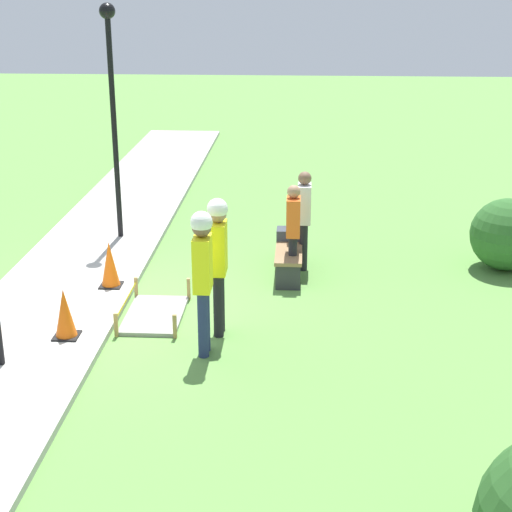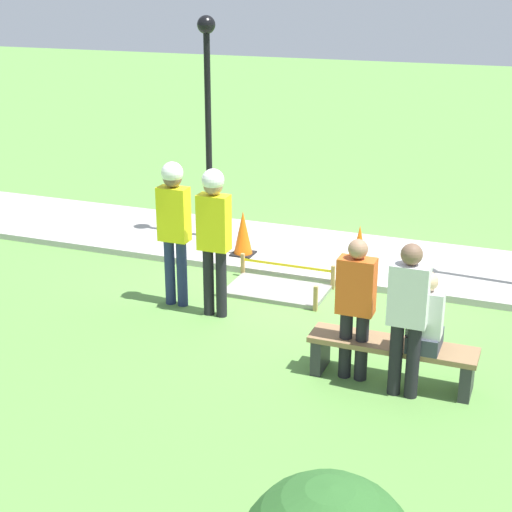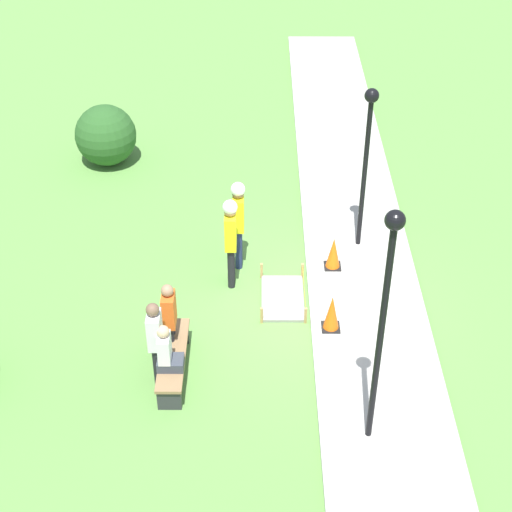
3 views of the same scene
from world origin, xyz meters
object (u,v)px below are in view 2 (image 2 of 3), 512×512
Objects in this scene: traffic_cone_near_patch at (359,250)px; worker_assistant at (174,219)px; person_seated_on_bench at (425,319)px; bystander_in_orange_shirt at (356,302)px; lamppost_near at (208,94)px; park_bench at (392,354)px; traffic_cone_far_patch at (243,233)px; bystander_in_gray_shirt at (408,312)px; worker_supervisor at (214,228)px.

traffic_cone_near_patch is 0.38× the size of worker_assistant.
person_seated_on_bench is 0.75m from bystander_in_orange_shirt.
bystander_in_orange_shirt is at bearing 132.86° from lamppost_near.
lamppost_near is at bearing -75.64° from worker_assistant.
park_bench is 0.92× the size of worker_assistant.
traffic_cone_far_patch is 3.98m from bystander_in_orange_shirt.
lamppost_near reaches higher than park_bench.
worker_assistant is at bearing -18.60° from park_bench.
lamppost_near is at bearing -41.30° from person_seated_on_bench.
person_seated_on_bench is 0.25× the size of lamppost_near.
person_seated_on_bench is 0.53× the size of bystander_in_gray_shirt.
park_bench is at bearing 161.40° from worker_assistant.
lamppost_near is (1.27, -2.64, 1.24)m from worker_supervisor.
worker_assistant is (2.06, 1.73, 0.74)m from traffic_cone_near_patch.
bystander_in_orange_shirt is (-2.10, 0.99, -0.29)m from worker_supervisor.
worker_assistant is at bearing -22.38° from bystander_in_orange_shirt.
worker_supervisor is at bearing 115.70° from lamppost_near.
bystander_in_orange_shirt is 0.95× the size of bystander_in_gray_shirt.
person_seated_on_bench is at bearing 116.48° from traffic_cone_near_patch.
bystander_in_gray_shirt reaches higher than person_seated_on_bench.
park_bench is at bearing -54.00° from bystander_in_gray_shirt.
traffic_cone_far_patch is 2.06m from worker_assistant.
worker_supervisor reaches higher than traffic_cone_near_patch.
worker_supervisor is 0.64m from worker_assistant.
park_bench is at bearing 134.91° from traffic_cone_far_patch.
person_seated_on_bench is at bearing -178.76° from bystander_in_orange_shirt.
person_seated_on_bench is at bearing 162.32° from worker_assistant.
worker_supervisor is 2.34m from bystander_in_orange_shirt.
bystander_in_orange_shirt is (-2.54, 3.03, 0.46)m from traffic_cone_far_patch.
bystander_in_gray_shirt reaches higher than bystander_in_orange_shirt.
lamppost_near is (4.12, -3.62, 1.61)m from person_seated_on_bench.
person_seated_on_bench is 0.28m from bystander_in_gray_shirt.
traffic_cone_near_patch is at bearing -127.40° from worker_supervisor.
park_bench is at bearing -170.87° from bystander_in_orange_shirt.
bystander_in_orange_shirt is at bearing 1.24° from person_seated_on_bench.
worker_assistant is (0.63, -0.13, 0.00)m from worker_supervisor.
bystander_in_gray_shirt is at bearing 134.33° from traffic_cone_far_patch.
lamppost_near is at bearing -36.03° from traffic_cone_far_patch.
lamppost_near reaches higher than bystander_in_orange_shirt.
traffic_cone_near_patch is at bearing -76.82° from bystander_in_orange_shirt.
traffic_cone_far_patch is 0.78× the size of person_seated_on_bench.
traffic_cone_far_patch is at bearing -50.01° from bystander_in_orange_shirt.
person_seated_on_bench is at bearing 137.49° from traffic_cone_far_patch.
worker_supervisor reaches higher than bystander_in_gray_shirt.
lamppost_near reaches higher than worker_assistant.
worker_assistant is 2.87m from lamppost_near.
bystander_in_gray_shirt is at bearing 163.51° from bystander_in_orange_shirt.
worker_supervisor is (-0.44, 2.04, 0.75)m from traffic_cone_far_patch.
worker_supervisor is at bearing -20.18° from park_bench.
bystander_in_orange_shirt is 5.19m from lamppost_near.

